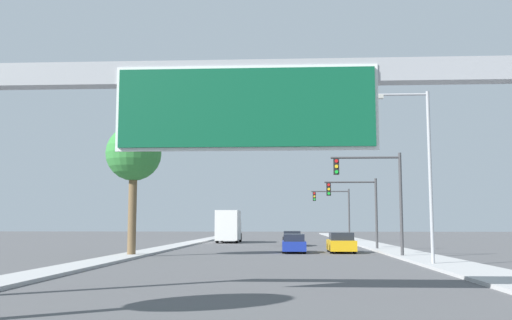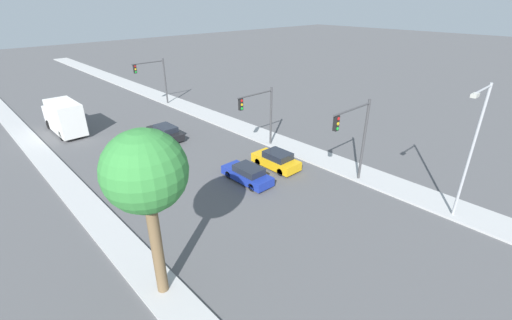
{
  "view_description": "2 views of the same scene",
  "coord_description": "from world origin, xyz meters",
  "px_view_note": "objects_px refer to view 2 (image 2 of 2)",
  "views": [
    {
      "loc": [
        1.16,
        1.22,
        2.17
      ],
      "look_at": [
        0.0,
        23.47,
        4.64
      ],
      "focal_mm": 40.0,
      "sensor_mm": 36.0,
      "label": 1
    },
    {
      "loc": [
        -14.25,
        25.93,
        13.36
      ],
      "look_at": [
        1.39,
        42.56,
        2.5
      ],
      "focal_mm": 24.0,
      "sensor_mm": 36.0,
      "label": 2
    }
  ],
  "objects_px": {
    "traffic_light_mid_block": "(261,110)",
    "palm_tree_background": "(145,174)",
    "car_mid_center": "(247,174)",
    "truck_box_primary": "(64,117)",
    "traffic_light_far_intersection": "(155,75)",
    "traffic_light_near_intersection": "(356,132)",
    "car_far_left": "(165,132)",
    "street_lamp_right": "(472,145)",
    "car_near_right": "(276,160)"
  },
  "relations": [
    {
      "from": "truck_box_primary",
      "to": "traffic_light_mid_block",
      "type": "xyz_separation_m",
      "value": [
        12.37,
        -17.56,
        2.13
      ]
    },
    {
      "from": "traffic_light_mid_block",
      "to": "palm_tree_background",
      "type": "relative_size",
      "value": 0.67
    },
    {
      "from": "traffic_light_far_intersection",
      "to": "car_mid_center",
      "type": "bearing_deg",
      "value": -102.53
    },
    {
      "from": "car_mid_center",
      "to": "car_near_right",
      "type": "bearing_deg",
      "value": 2.63
    },
    {
      "from": "traffic_light_near_intersection",
      "to": "street_lamp_right",
      "type": "xyz_separation_m",
      "value": [
        1.09,
        -7.15,
        0.87
      ]
    },
    {
      "from": "car_near_right",
      "to": "truck_box_primary",
      "type": "relative_size",
      "value": 0.61
    },
    {
      "from": "traffic_light_mid_block",
      "to": "traffic_light_far_intersection",
      "type": "relative_size",
      "value": 0.94
    },
    {
      "from": "car_mid_center",
      "to": "traffic_light_mid_block",
      "type": "xyz_separation_m",
      "value": [
        5.37,
        4.06,
        3.27
      ]
    },
    {
      "from": "car_mid_center",
      "to": "street_lamp_right",
      "type": "bearing_deg",
      "value": -63.68
    },
    {
      "from": "street_lamp_right",
      "to": "traffic_light_mid_block",
      "type": "bearing_deg",
      "value": 93.7
    },
    {
      "from": "traffic_light_near_intersection",
      "to": "traffic_light_mid_block",
      "type": "distance_m",
      "value": 10.02
    },
    {
      "from": "car_near_right",
      "to": "palm_tree_background",
      "type": "xyz_separation_m",
      "value": [
        -14.18,
        -5.74,
        5.96
      ]
    },
    {
      "from": "traffic_light_far_intersection",
      "to": "palm_tree_background",
      "type": "relative_size",
      "value": 0.71
    },
    {
      "from": "traffic_light_near_intersection",
      "to": "traffic_light_mid_block",
      "type": "relative_size",
      "value": 1.15
    },
    {
      "from": "car_mid_center",
      "to": "traffic_light_far_intersection",
      "type": "relative_size",
      "value": 0.73
    },
    {
      "from": "car_near_right",
      "to": "truck_box_primary",
      "type": "height_order",
      "value": "truck_box_primary"
    },
    {
      "from": "car_mid_center",
      "to": "traffic_light_mid_block",
      "type": "height_order",
      "value": "traffic_light_mid_block"
    },
    {
      "from": "traffic_light_mid_block",
      "to": "street_lamp_right",
      "type": "distance_m",
      "value": 17.24
    },
    {
      "from": "truck_box_primary",
      "to": "traffic_light_far_intersection",
      "type": "height_order",
      "value": "traffic_light_far_intersection"
    },
    {
      "from": "car_far_left",
      "to": "traffic_light_near_intersection",
      "type": "distance_m",
      "value": 19.88
    },
    {
      "from": "truck_box_primary",
      "to": "palm_tree_background",
      "type": "bearing_deg",
      "value": -97.71
    },
    {
      "from": "traffic_light_mid_block",
      "to": "traffic_light_far_intersection",
      "type": "xyz_separation_m",
      "value": [
        -0.02,
        20.0,
        0.23
      ]
    },
    {
      "from": "car_mid_center",
      "to": "car_near_right",
      "type": "xyz_separation_m",
      "value": [
        3.5,
        0.16,
        0.05
      ]
    },
    {
      "from": "traffic_light_near_intersection",
      "to": "traffic_light_mid_block",
      "type": "bearing_deg",
      "value": 90.08
    },
    {
      "from": "car_near_right",
      "to": "palm_tree_background",
      "type": "height_order",
      "value": "palm_tree_background"
    },
    {
      "from": "truck_box_primary",
      "to": "traffic_light_near_intersection",
      "type": "relative_size",
      "value": 1.06
    },
    {
      "from": "car_far_left",
      "to": "street_lamp_right",
      "type": "bearing_deg",
      "value": -75.96
    },
    {
      "from": "traffic_light_near_intersection",
      "to": "traffic_light_far_intersection",
      "type": "relative_size",
      "value": 1.08
    },
    {
      "from": "palm_tree_background",
      "to": "truck_box_primary",
      "type": "bearing_deg",
      "value": 82.29
    },
    {
      "from": "car_mid_center",
      "to": "car_near_right",
      "type": "distance_m",
      "value": 3.5
    },
    {
      "from": "car_mid_center",
      "to": "car_far_left",
      "type": "bearing_deg",
      "value": 90.0
    },
    {
      "from": "car_far_left",
      "to": "traffic_light_far_intersection",
      "type": "distance_m",
      "value": 12.93
    },
    {
      "from": "traffic_light_mid_block",
      "to": "street_lamp_right",
      "type": "relative_size",
      "value": 0.64
    },
    {
      "from": "traffic_light_mid_block",
      "to": "car_mid_center",
      "type": "bearing_deg",
      "value": -142.92
    },
    {
      "from": "street_lamp_right",
      "to": "car_near_right",
      "type": "bearing_deg",
      "value": 102.66
    },
    {
      "from": "car_far_left",
      "to": "car_near_right",
      "type": "relative_size",
      "value": 1.1
    },
    {
      "from": "car_far_left",
      "to": "car_mid_center",
      "type": "bearing_deg",
      "value": -90.0
    },
    {
      "from": "traffic_light_mid_block",
      "to": "palm_tree_background",
      "type": "xyz_separation_m",
      "value": [
        -16.05,
        -9.63,
        2.74
      ]
    },
    {
      "from": "car_near_right",
      "to": "traffic_light_far_intersection",
      "type": "distance_m",
      "value": 24.21
    },
    {
      "from": "car_mid_center",
      "to": "truck_box_primary",
      "type": "distance_m",
      "value": 22.75
    },
    {
      "from": "car_mid_center",
      "to": "truck_box_primary",
      "type": "bearing_deg",
      "value": 107.94
    },
    {
      "from": "car_mid_center",
      "to": "palm_tree_background",
      "type": "bearing_deg",
      "value": -152.44
    },
    {
      "from": "car_mid_center",
      "to": "traffic_light_near_intersection",
      "type": "xyz_separation_m",
      "value": [
        5.38,
        -5.94,
        3.83
      ]
    },
    {
      "from": "traffic_light_near_intersection",
      "to": "car_mid_center",
      "type": "bearing_deg",
      "value": 132.15
    },
    {
      "from": "street_lamp_right",
      "to": "traffic_light_far_intersection",
      "type": "bearing_deg",
      "value": 91.74
    },
    {
      "from": "car_mid_center",
      "to": "traffic_light_mid_block",
      "type": "relative_size",
      "value": 0.78
    },
    {
      "from": "traffic_light_far_intersection",
      "to": "palm_tree_background",
      "type": "distance_m",
      "value": 33.78
    },
    {
      "from": "traffic_light_mid_block",
      "to": "street_lamp_right",
      "type": "xyz_separation_m",
      "value": [
        1.11,
        -17.15,
        1.43
      ]
    },
    {
      "from": "truck_box_primary",
      "to": "traffic_light_far_intersection",
      "type": "xyz_separation_m",
      "value": [
        12.35,
        2.44,
        2.36
      ]
    },
    {
      "from": "truck_box_primary",
      "to": "palm_tree_background",
      "type": "relative_size",
      "value": 0.82
    }
  ]
}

